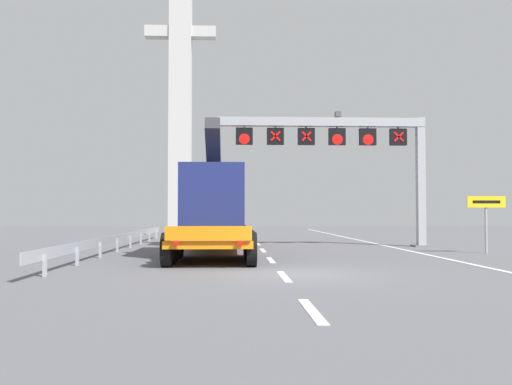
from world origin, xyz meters
The scene contains 8 objects.
ground centered at (0.00, 0.00, 0.00)m, with size 112.00×112.00×0.00m, color #5B5B60.
lane_markings centered at (-0.42, 20.75, 0.01)m, with size 0.20×56.10×0.01m.
edge_line_right centered at (6.20, 12.00, 0.01)m, with size 0.20×63.00×0.01m, color silver.
overhead_lane_gantry centered at (4.09, 12.69, 5.35)m, with size 10.90×0.90×6.92m.
heavy_haul_truck_orange centered at (-2.58, 9.56, 1.99)m, with size 3.04×14.07×5.30m.
exit_sign_yellow centered at (9.02, 7.75, 1.88)m, with size 1.66×0.15×2.44m.
guardrail_left centered at (-6.94, 10.83, 0.56)m, with size 0.13×25.67×0.76m.
bridge_pylon_distant centered at (-8.48, 55.73, 20.39)m, with size 9.00×2.00×39.98m.
Camera 1 is at (-1.82, -15.92, 1.72)m, focal length 39.64 mm.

